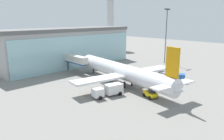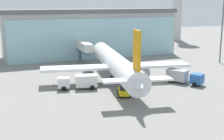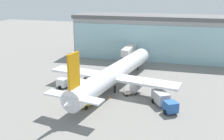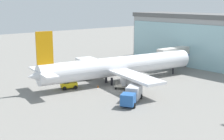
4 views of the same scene
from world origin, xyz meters
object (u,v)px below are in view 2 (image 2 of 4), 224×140
Objects in this scene: airplane at (115,64)px; catering_truck at (79,81)px; pushback_tug at (124,91)px; safety_cone_wingtip at (54,84)px; safety_cone_nose at (129,86)px; baggage_cart at (139,79)px; apron_light_mast at (223,16)px; jet_bridge at (84,47)px; fuel_truck at (183,76)px.

catering_truck is (-8.65, -3.68, -2.13)m from airplane.
pushback_tug is 15.12m from safety_cone_wingtip.
baggage_cart is at bearing 39.85° from safety_cone_nose.
apron_light_mast is 37.94m from safety_cone_nose.
jet_bridge is 3.29× the size of pushback_tug.
apron_light_mast reaches higher than baggage_cart.
jet_bridge is 37.51m from apron_light_mast.
airplane is at bearing -145.21° from catering_truck.
catering_truck is at bearing 57.90° from pushback_tug.
baggage_cart is at bearing -9.30° from safety_cone_wingtip.
fuel_truck is 11.54m from safety_cone_nose.
apron_light_mast is 45.21m from catering_truck.
catering_truck is 9.49m from pushback_tug.
safety_cone_wingtip is (-13.32, 5.94, 0.00)m from safety_cone_nose.
safety_cone_wingtip is at bearing 151.42° from jet_bridge.
airplane is 6.67m from safety_cone_nose.
safety_cone_wingtip is at bearing 130.28° from baggage_cart.
baggage_cart reaches higher than safety_cone_nose.
pushback_tug is 6.06m from safety_cone_nose.
airplane reaches higher than baggage_cart.
safety_cone_wingtip is (-17.09, 2.80, -0.23)m from baggage_cart.
catering_truck reaches higher than pushback_tug.
fuel_truck is at bearing -153.64° from jet_bridge.
airplane is 13.97m from fuel_truck.
catering_truck is 13.81× the size of safety_cone_nose.
airplane reaches higher than catering_truck.
apron_light_mast is 33.44m from baggage_cart.
jet_bridge is at bearing -95.18° from catering_truck.
fuel_truck is at bearing -143.78° from apron_light_mast.
fuel_truck is at bearing -177.09° from catering_truck.
safety_cone_nose is at bearing -156.06° from apron_light_mast.
airplane is (-33.43, -8.84, -8.70)m from apron_light_mast.
jet_bridge reaches higher than safety_cone_nose.
baggage_cart is (-7.66, 4.26, -0.97)m from fuel_truck.
airplane is 72.44× the size of safety_cone_nose.
safety_cone_nose is (-11.43, 1.12, -1.19)m from fuel_truck.
safety_cone_wingtip is at bearing 60.44° from pushback_tug.
jet_bridge is 23.88m from safety_cone_wingtip.
baggage_cart is at bearing -158.52° from apron_light_mast.
jet_bridge is 1.56× the size of catering_truck.
airplane is (1.24, -20.70, -0.68)m from jet_bridge.
safety_cone_wingtip is at bearing -169.39° from apron_light_mast.
baggage_cart is (5.55, -23.31, -3.78)m from jet_bridge.
apron_light_mast reaches higher than pushback_tug.
pushback_tug is at bearing -120.83° from safety_cone_nose.
pushback_tug is at bearing -151.21° from apron_light_mast.
safety_cone_nose is 14.58m from safety_cone_wingtip.
catering_truck is (-7.41, -24.38, -2.81)m from jet_bridge.
safety_cone_nose is (-3.77, -3.15, -0.23)m from baggage_cart.
pushback_tug is at bearing -107.41° from fuel_truck.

